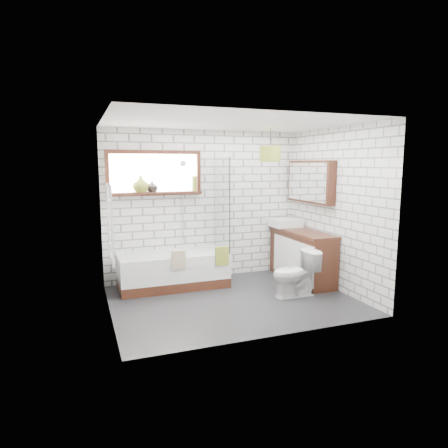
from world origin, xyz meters
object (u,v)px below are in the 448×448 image
object	(u,v)px
vanity	(302,255)
basin	(286,223)
bathtub	(173,270)
pendant	(270,154)
toilet	(295,273)

from	to	relation	value
vanity	basin	size ratio (longest dim) A/B	3.04
bathtub	vanity	distance (m)	2.16
basin	pendant	distance (m)	1.36
vanity	pendant	xyz separation A→B (m)	(-0.59, 0.07, 1.68)
bathtub	toilet	world-z (taller)	toilet
basin	toilet	world-z (taller)	basin
bathtub	pendant	world-z (taller)	pendant
basin	vanity	bearing A→B (deg)	-82.66
bathtub	vanity	bearing A→B (deg)	-10.03
basin	toilet	bearing A→B (deg)	-112.21
vanity	basin	distance (m)	0.68
bathtub	toilet	xyz separation A→B (m)	(1.58, -1.08, 0.07)
bathtub	pendant	size ratio (longest dim) A/B	5.10
toilet	pendant	xyz separation A→B (m)	(-0.05, 0.77, 1.75)
vanity	basin	world-z (taller)	basin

